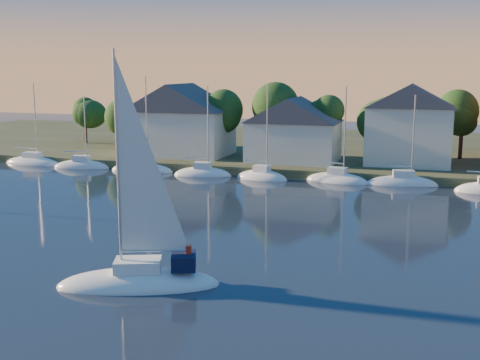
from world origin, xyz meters
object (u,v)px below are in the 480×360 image
at_px(clubhouse_west, 180,119).
at_px(hero_sailboat, 141,276).
at_px(clubhouse_centre, 294,129).
at_px(clubhouse_east, 409,124).

height_order(clubhouse_west, hero_sailboat, hero_sailboat).
xyz_separation_m(clubhouse_centre, hero_sailboat, (0.87, -44.15, -4.52)).
distance_m(clubhouse_centre, clubhouse_east, 14.17).
bearing_deg(clubhouse_centre, clubhouse_east, 8.13).
relative_size(clubhouse_east, hero_sailboat, 0.71).
bearing_deg(clubhouse_centre, hero_sailboat, -88.88).
bearing_deg(clubhouse_west, clubhouse_centre, -3.58).
bearing_deg(hero_sailboat, clubhouse_west, -90.45).
height_order(clubhouse_east, hero_sailboat, hero_sailboat).
xyz_separation_m(clubhouse_west, clubhouse_east, (30.00, 1.00, 0.07)).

